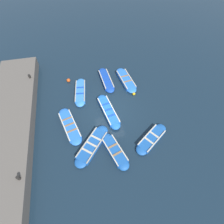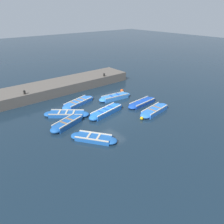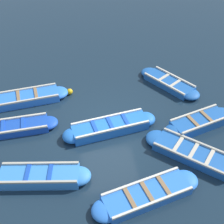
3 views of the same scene
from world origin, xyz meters
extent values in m
plane|color=#162838|center=(0.00, 0.00, 0.00)|extent=(120.00, 120.00, 0.00)
cube|color=blue|center=(-0.09, -0.05, 0.20)|extent=(1.43, 3.17, 0.39)
ellipsoid|color=blue|center=(-0.37, 1.45, 0.20)|extent=(0.94, 0.97, 0.39)
ellipsoid|color=blue|center=(0.20, -1.56, 0.20)|extent=(0.94, 0.97, 0.39)
cube|color=silver|center=(-0.48, -0.13, 0.43)|extent=(0.64, 2.96, 0.07)
cube|color=silver|center=(0.30, 0.02, 0.43)|extent=(0.64, 2.96, 0.07)
cube|color=#1947B7|center=(-0.21, 0.59, 0.41)|extent=(0.78, 0.28, 0.04)
cube|color=#1947B7|center=(-0.09, -0.05, 0.41)|extent=(0.78, 0.28, 0.04)
cube|color=#1947B7|center=(0.03, -0.69, 0.41)|extent=(0.78, 0.28, 0.04)
cube|color=#1E59AD|center=(2.63, -3.27, 0.15)|extent=(2.52, 2.18, 0.29)
ellipsoid|color=#1E59AD|center=(3.62, -2.56, 0.15)|extent=(1.22, 1.21, 0.29)
ellipsoid|color=#1E59AD|center=(1.64, -3.98, 0.15)|extent=(1.22, 1.21, 0.29)
cube|color=beige|center=(2.39, -2.93, 0.33)|extent=(1.99, 1.46, 0.07)
cube|color=beige|center=(2.88, -3.62, 0.33)|extent=(1.99, 1.46, 0.07)
cube|color=beige|center=(2.91, -3.07, 0.31)|extent=(0.59, 0.75, 0.04)
cube|color=beige|center=(2.35, -3.47, 0.31)|extent=(0.59, 0.75, 0.04)
cube|color=#1E59AD|center=(-0.32, -3.69, 0.20)|extent=(1.57, 2.52, 0.39)
ellipsoid|color=#1E59AD|center=(-0.68, -2.57, 0.20)|extent=(1.03, 1.05, 0.39)
ellipsoid|color=#1E59AD|center=(0.04, -4.81, 0.20)|extent=(1.03, 1.05, 0.39)
cube|color=beige|center=(-0.70, -3.81, 0.43)|extent=(0.78, 2.23, 0.07)
cube|color=beige|center=(0.06, -3.57, 0.43)|extent=(0.78, 2.23, 0.07)
cube|color=olive|center=(-0.42, -3.37, 0.41)|extent=(0.79, 0.37, 0.04)
cube|color=olive|center=(-0.22, -4.01, 0.41)|extent=(0.79, 0.37, 0.04)
cube|color=blue|center=(2.34, 3.36, 0.17)|extent=(1.37, 2.85, 0.35)
ellipsoid|color=blue|center=(2.13, 4.71, 0.17)|extent=(1.02, 1.05, 0.35)
ellipsoid|color=blue|center=(2.54, 2.01, 0.17)|extent=(1.02, 1.05, 0.35)
cube|color=beige|center=(1.90, 3.30, 0.38)|extent=(0.48, 2.66, 0.07)
cube|color=beige|center=(2.78, 3.43, 0.38)|extent=(0.48, 2.66, 0.07)
cube|color=olive|center=(2.28, 3.75, 0.37)|extent=(0.87, 0.27, 0.04)
cube|color=olive|center=(2.40, 2.98, 0.37)|extent=(0.87, 0.27, 0.04)
cube|color=blue|center=(-3.39, -0.82, 0.16)|extent=(1.69, 3.05, 0.31)
ellipsoid|color=blue|center=(-3.78, 0.58, 0.16)|extent=(1.10, 1.12, 0.31)
ellipsoid|color=blue|center=(-3.01, -2.21, 0.16)|extent=(1.10, 1.12, 0.31)
cube|color=silver|center=(-3.82, -0.93, 0.35)|extent=(0.83, 2.76, 0.07)
cube|color=silver|center=(-2.97, -0.70, 0.35)|extent=(0.83, 2.76, 0.07)
cube|color=olive|center=(-3.56, -0.22, 0.33)|extent=(0.85, 0.36, 0.04)
cube|color=olive|center=(-3.39, -0.82, 0.33)|extent=(0.85, 0.36, 0.04)
cube|color=olive|center=(-3.23, -1.41, 0.33)|extent=(0.85, 0.36, 0.04)
cube|color=#1E59AD|center=(-1.88, -2.90, 0.15)|extent=(2.62, 2.83, 0.31)
ellipsoid|color=#1E59AD|center=(-0.96, -1.81, 0.15)|extent=(1.32, 1.33, 0.31)
ellipsoid|color=#1E59AD|center=(-2.81, -3.98, 0.15)|extent=(1.32, 1.33, 0.31)
cube|color=#B2AD9E|center=(-2.23, -2.60, 0.34)|extent=(1.87, 2.18, 0.07)
cube|color=#B2AD9E|center=(-1.53, -3.20, 0.34)|extent=(1.87, 2.18, 0.07)
cube|color=beige|center=(-1.49, -2.43, 0.33)|extent=(0.76, 0.68, 0.04)
cube|color=beige|center=(-1.88, -2.90, 0.33)|extent=(0.76, 0.68, 0.04)
cube|color=beige|center=(-2.27, -3.36, 0.33)|extent=(0.76, 0.68, 0.04)
cube|color=#1947B7|center=(0.44, 3.81, 0.15)|extent=(1.10, 2.81, 0.30)
ellipsoid|color=#1947B7|center=(0.33, 5.18, 0.15)|extent=(0.87, 0.89, 0.30)
ellipsoid|color=#1947B7|center=(0.56, 2.44, 0.15)|extent=(0.87, 0.89, 0.30)
cube|color=beige|center=(0.05, 3.77, 0.34)|extent=(0.31, 2.69, 0.07)
cube|color=beige|center=(0.84, 3.84, 0.34)|extent=(0.31, 2.69, 0.07)
cube|color=#1947B7|center=(0.41, 4.19, 0.32)|extent=(0.77, 0.20, 0.04)
cube|color=#1947B7|center=(0.48, 3.42, 0.32)|extent=(0.77, 0.20, 0.04)
cube|color=#3884E0|center=(-2.19, 2.66, 0.19)|extent=(1.20, 2.78, 0.38)
ellipsoid|color=#3884E0|center=(-2.03, 4.00, 0.19)|extent=(0.90, 0.93, 0.38)
ellipsoid|color=#3884E0|center=(-2.36, 1.33, 0.19)|extent=(0.90, 0.93, 0.38)
cube|color=#B2AD9E|center=(-2.59, 2.71, 0.41)|extent=(0.40, 2.63, 0.07)
cube|color=#B2AD9E|center=(-1.80, 2.62, 0.41)|extent=(0.40, 2.63, 0.07)
cube|color=#1947B7|center=(-2.15, 3.04, 0.40)|extent=(0.78, 0.23, 0.04)
cube|color=#1947B7|center=(-2.24, 2.28, 0.40)|extent=(0.78, 0.23, 0.04)
cube|color=#605951|center=(-7.88, 0.00, 0.50)|extent=(3.40, 15.56, 1.00)
cylinder|color=black|center=(-6.53, -4.63, 1.17)|extent=(0.20, 0.20, 0.35)
cylinder|color=black|center=(-6.53, 4.63, 1.17)|extent=(0.20, 0.20, 0.35)
sphere|color=#EAB214|center=(2.61, 1.48, 0.14)|extent=(0.28, 0.28, 0.28)
sphere|color=#E05119|center=(-3.19, 4.48, 0.18)|extent=(0.36, 0.36, 0.36)
camera|label=1|loc=(-1.60, -8.82, 12.04)|focal=28.00mm
camera|label=2|loc=(13.28, -10.33, 8.22)|focal=35.00mm
camera|label=3|loc=(-9.13, 1.12, 8.79)|focal=50.00mm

